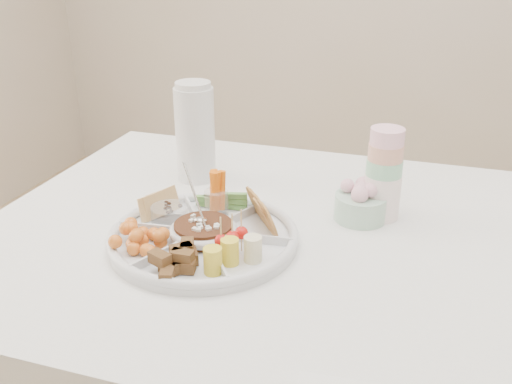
% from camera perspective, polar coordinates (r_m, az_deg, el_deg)
% --- Properties ---
extents(dining_table, '(1.52, 1.02, 0.76)m').
position_cam_1_polar(dining_table, '(1.42, 7.04, -18.15)').
color(dining_table, white).
rests_on(dining_table, floor).
extents(party_tray, '(0.42, 0.42, 0.04)m').
position_cam_1_polar(party_tray, '(1.16, -5.27, -4.20)').
color(party_tray, silver).
rests_on(party_tray, dining_table).
extents(bean_dip, '(0.13, 0.13, 0.04)m').
position_cam_1_polar(bean_dip, '(1.16, -5.28, -3.87)').
color(bean_dip, black).
rests_on(bean_dip, party_tray).
extents(tortillas, '(0.11, 0.11, 0.06)m').
position_cam_1_polar(tortillas, '(1.18, 0.82, -2.36)').
color(tortillas, '#B65F2B').
rests_on(tortillas, party_tray).
extents(carrot_cucumber, '(0.11, 0.11, 0.09)m').
position_cam_1_polar(carrot_cucumber, '(1.26, -3.64, 0.22)').
color(carrot_cucumber, orange).
rests_on(carrot_cucumber, party_tray).
extents(pita_raisins, '(0.12, 0.12, 0.06)m').
position_cam_1_polar(pita_raisins, '(1.24, -9.42, -1.38)').
color(pita_raisins, tan).
rests_on(pita_raisins, party_tray).
extents(cherries, '(0.13, 0.13, 0.05)m').
position_cam_1_polar(cherries, '(1.14, -11.68, -4.50)').
color(cherries, orange).
rests_on(cherries, party_tray).
extents(granola_chunks, '(0.12, 0.12, 0.05)m').
position_cam_1_polar(granola_chunks, '(1.05, -7.34, -6.83)').
color(granola_chunks, '#573017').
rests_on(granola_chunks, party_tray).
extents(banana_tomato, '(0.12, 0.12, 0.09)m').
position_cam_1_polar(banana_tomato, '(1.07, -0.52, -4.70)').
color(banana_tomato, '#DDD275').
rests_on(banana_tomato, party_tray).
extents(cup_stack, '(0.09, 0.09, 0.22)m').
position_cam_1_polar(cup_stack, '(1.26, 12.68, 2.17)').
color(cup_stack, '#B5C1B2').
rests_on(cup_stack, dining_table).
extents(thermos, '(0.13, 0.13, 0.26)m').
position_cam_1_polar(thermos, '(1.44, -6.12, 6.10)').
color(thermos, silver).
rests_on(thermos, dining_table).
extents(flower_bowl, '(0.13, 0.13, 0.09)m').
position_cam_1_polar(flower_bowl, '(1.27, 10.45, -0.93)').
color(flower_bowl, '#8AC0AB').
rests_on(flower_bowl, dining_table).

